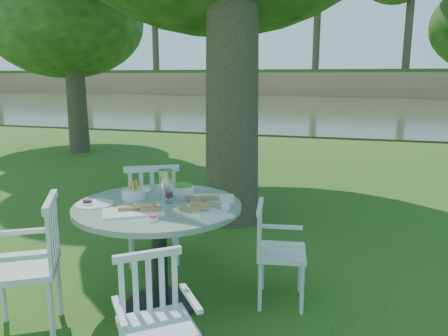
% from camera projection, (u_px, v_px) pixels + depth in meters
% --- Properties ---
extents(ground, '(140.00, 140.00, 0.00)m').
position_uv_depth(ground, '(219.00, 250.00, 4.65)').
color(ground, '#193B0C').
rests_on(ground, ground).
extents(table, '(1.27, 1.27, 0.86)m').
position_uv_depth(table, '(159.00, 227.00, 3.36)').
color(table, black).
rests_on(table, ground).
extents(chair_ne, '(0.45, 0.47, 0.82)m').
position_uv_depth(chair_ne, '(272.00, 245.00, 3.50)').
color(chair_ne, silver).
rests_on(chair_ne, ground).
extents(chair_nw, '(0.66, 0.65, 1.00)m').
position_uv_depth(chair_nw, '(153.00, 206.00, 4.21)').
color(chair_nw, silver).
rests_on(chair_nw, ground).
extents(chair_sw, '(0.66, 0.67, 0.99)m').
position_uv_depth(chair_sw, '(37.00, 256.00, 3.03)').
color(chair_sw, silver).
rests_on(chair_sw, ground).
extents(chair_se, '(0.55, 0.55, 0.80)m').
position_uv_depth(chair_se, '(153.00, 311.00, 2.53)').
color(chair_se, silver).
rests_on(chair_se, ground).
extents(tableware, '(1.24, 0.92, 0.24)m').
position_uv_depth(tableware, '(159.00, 196.00, 3.36)').
color(tableware, white).
rests_on(tableware, table).
extents(river, '(100.00, 28.00, 0.12)m').
position_uv_depth(river, '(332.00, 108.00, 26.22)').
color(river, '#2B321D').
rests_on(river, ground).
extents(far_bank, '(100.00, 18.00, 15.20)m').
position_uv_depth(far_bank, '(349.00, 19.00, 41.66)').
color(far_bank, '#AA734F').
rests_on(far_bank, ground).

